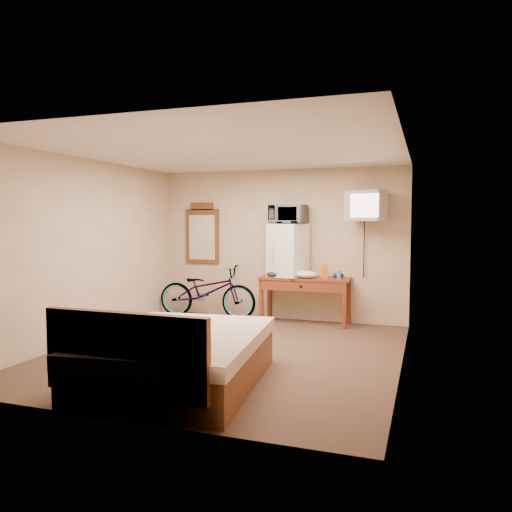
{
  "coord_description": "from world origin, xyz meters",
  "views": [
    {
      "loc": [
        2.35,
        -5.73,
        1.65
      ],
      "look_at": [
        0.15,
        0.63,
        1.17
      ],
      "focal_mm": 35.0,
      "sensor_mm": 36.0,
      "label": 1
    }
  ],
  "objects_px": {
    "desk": "(304,284)",
    "bed": "(176,357)",
    "wall_mirror": "(202,234)",
    "mini_fridge": "(288,250)",
    "microwave": "(288,214)",
    "blue_cup": "(339,275)",
    "crt_television": "(366,206)",
    "bicycle": "(207,291)"
  },
  "relations": [
    {
      "from": "desk",
      "to": "bed",
      "type": "bearing_deg",
      "value": -98.39
    },
    {
      "from": "wall_mirror",
      "to": "bed",
      "type": "bearing_deg",
      "value": -68.69
    },
    {
      "from": "mini_fridge",
      "to": "microwave",
      "type": "relative_size",
      "value": 1.52
    },
    {
      "from": "blue_cup",
      "to": "crt_television",
      "type": "bearing_deg",
      "value": 3.87
    },
    {
      "from": "microwave",
      "to": "bed",
      "type": "height_order",
      "value": "microwave"
    },
    {
      "from": "desk",
      "to": "wall_mirror",
      "type": "relative_size",
      "value": 1.36
    },
    {
      "from": "microwave",
      "to": "blue_cup",
      "type": "xyz_separation_m",
      "value": [
        0.84,
        -0.04,
        -0.94
      ]
    },
    {
      "from": "bicycle",
      "to": "bed",
      "type": "relative_size",
      "value": 0.77
    },
    {
      "from": "desk",
      "to": "bicycle",
      "type": "relative_size",
      "value": 0.84
    },
    {
      "from": "microwave",
      "to": "blue_cup",
      "type": "bearing_deg",
      "value": 4.33
    },
    {
      "from": "desk",
      "to": "wall_mirror",
      "type": "distance_m",
      "value": 2.09
    },
    {
      "from": "mini_fridge",
      "to": "bicycle",
      "type": "distance_m",
      "value": 1.58
    },
    {
      "from": "wall_mirror",
      "to": "bed",
      "type": "distance_m",
      "value": 4.07
    },
    {
      "from": "microwave",
      "to": "crt_television",
      "type": "bearing_deg",
      "value": 6.49
    },
    {
      "from": "mini_fridge",
      "to": "microwave",
      "type": "height_order",
      "value": "microwave"
    },
    {
      "from": "crt_television",
      "to": "microwave",
      "type": "bearing_deg",
      "value": 179.31
    },
    {
      "from": "mini_fridge",
      "to": "blue_cup",
      "type": "relative_size",
      "value": 6.98
    },
    {
      "from": "desk",
      "to": "bed",
      "type": "distance_m",
      "value": 3.42
    },
    {
      "from": "wall_mirror",
      "to": "bed",
      "type": "height_order",
      "value": "wall_mirror"
    },
    {
      "from": "microwave",
      "to": "crt_television",
      "type": "distance_m",
      "value": 1.24
    },
    {
      "from": "desk",
      "to": "wall_mirror",
      "type": "height_order",
      "value": "wall_mirror"
    },
    {
      "from": "crt_television",
      "to": "bicycle",
      "type": "xyz_separation_m",
      "value": [
        -2.63,
        -0.07,
        -1.42
      ]
    },
    {
      "from": "mini_fridge",
      "to": "crt_television",
      "type": "xyz_separation_m",
      "value": [
        1.23,
        -0.01,
        0.7
      ]
    },
    {
      "from": "bed",
      "to": "crt_television",
      "type": "bearing_deg",
      "value": 66.91
    },
    {
      "from": "mini_fridge",
      "to": "bed",
      "type": "relative_size",
      "value": 0.38
    },
    {
      "from": "microwave",
      "to": "bicycle",
      "type": "relative_size",
      "value": 0.32
    },
    {
      "from": "crt_television",
      "to": "bed",
      "type": "height_order",
      "value": "crt_television"
    },
    {
      "from": "blue_cup",
      "to": "microwave",
      "type": "bearing_deg",
      "value": 177.15
    },
    {
      "from": "mini_fridge",
      "to": "bicycle",
      "type": "bearing_deg",
      "value": -176.49
    },
    {
      "from": "mini_fridge",
      "to": "blue_cup",
      "type": "distance_m",
      "value": 0.91
    },
    {
      "from": "bed",
      "to": "bicycle",
      "type": "bearing_deg",
      "value": 109.65
    },
    {
      "from": "desk",
      "to": "blue_cup",
      "type": "bearing_deg",
      "value": -0.46
    },
    {
      "from": "microwave",
      "to": "bicycle",
      "type": "distance_m",
      "value": 1.91
    },
    {
      "from": "bicycle",
      "to": "microwave",
      "type": "bearing_deg",
      "value": -89.14
    },
    {
      "from": "mini_fridge",
      "to": "wall_mirror",
      "type": "height_order",
      "value": "wall_mirror"
    },
    {
      "from": "blue_cup",
      "to": "bicycle",
      "type": "distance_m",
      "value": 2.26
    },
    {
      "from": "mini_fridge",
      "to": "bed",
      "type": "height_order",
      "value": "mini_fridge"
    },
    {
      "from": "desk",
      "to": "bed",
      "type": "xyz_separation_m",
      "value": [
        -0.5,
        -3.37,
        -0.34
      ]
    },
    {
      "from": "wall_mirror",
      "to": "bed",
      "type": "relative_size",
      "value": 0.48
    },
    {
      "from": "bicycle",
      "to": "blue_cup",
      "type": "bearing_deg",
      "value": -91.53
    },
    {
      "from": "blue_cup",
      "to": "bed",
      "type": "xyz_separation_m",
      "value": [
        -1.05,
        -3.37,
        -0.52
      ]
    },
    {
      "from": "desk",
      "to": "blue_cup",
      "type": "distance_m",
      "value": 0.58
    }
  ]
}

